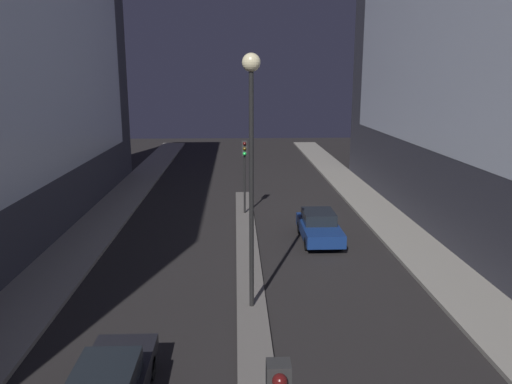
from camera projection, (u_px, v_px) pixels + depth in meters
median_strip at (249, 277)px, 20.69m from camera, size 1.07×31.08×0.13m
traffic_light_mid at (245, 160)px, 29.56m from camera, size 0.32×0.42×4.39m
street_lamp at (251, 128)px, 16.52m from camera, size 0.61×0.61×8.79m
car_right_lane at (319, 226)px, 25.37m from camera, size 1.84×4.44×1.49m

